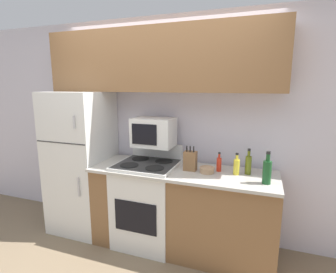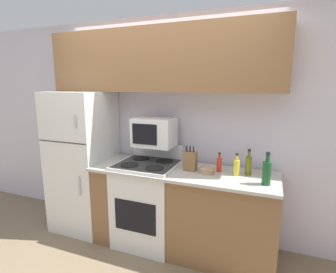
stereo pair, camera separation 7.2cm
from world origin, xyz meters
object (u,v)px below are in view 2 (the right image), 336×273
Objects in this scene: knife_block at (190,161)px; bottle_olive_oil at (248,165)px; stove at (148,201)px; bowl at (207,170)px; bottle_hot_sauce at (219,164)px; bottle_cooking_spray at (236,167)px; refrigerator at (83,161)px; bottle_wine_green at (267,172)px; microwave at (154,132)px.

bottle_olive_oil is at bearing 7.91° from knife_block.
stove reaches higher than bowl.
bottle_hot_sauce is 0.19m from bottle_cooking_spray.
refrigerator is 2.15m from bottle_wine_green.
bottle_wine_green is at bearing -29.49° from bottle_cooking_spray.
bottle_wine_green is at bearing -51.31° from bottle_olive_oil.
knife_block reaches higher than bottle_cooking_spray.
knife_block is 1.30× the size of bottle_hot_sauce.
knife_block is at bearing -177.14° from bottle_cooking_spray.
refrigerator is 1.97m from bottle_olive_oil.
bowl is 0.70× the size of bottle_cooking_spray.
bottle_wine_green is (0.17, -0.21, 0.02)m from bottle_olive_oil.
refrigerator is 7.76× the size of bottle_cooking_spray.
bottle_cooking_spray reaches higher than bowl.
microwave is at bearing 81.48° from stove.
bottle_hot_sauce is (-0.29, -0.01, -0.02)m from bottle_olive_oil.
refrigerator is 6.56× the size of knife_block.
microwave is 2.26× the size of bottle_hot_sauce.
bowl is 0.52× the size of bottle_wine_green.
stove is at bearing -174.70° from bottle_olive_oil.
bowl is at bearing -7.12° from knife_block.
bowl is 0.41m from bottle_olive_oil.
bottle_cooking_spray is (0.47, 0.02, -0.02)m from knife_block.
bottle_olive_oil is 1.18× the size of bottle_cooking_spray.
knife_block reaches higher than bowl.
bottle_cooking_spray is at bearing 150.51° from bottle_wine_green.
bottle_cooking_spray is (1.85, 0.01, 0.14)m from refrigerator.
refrigerator is at bearing 176.05° from bottle_wine_green.
bowl is (1.57, -0.04, 0.09)m from refrigerator.
refrigerator reaches higher than bottle_wine_green.
knife_block is 0.30m from bottle_hot_sauce.
knife_block is 1.00× the size of bottle_olive_oil.
knife_block is (1.39, -0.01, 0.16)m from refrigerator.
stove is 2.42× the size of microwave.
knife_block is 0.47m from bottle_cooking_spray.
microwave is 0.73m from bowl.
stove is 5.48× the size of bottle_hot_sauce.
refrigerator is 6.56× the size of bottle_olive_oil.
knife_block is 1.68× the size of bowl.
microwave is 1.74× the size of knife_block.
knife_block is at bearing 2.16° from stove.
bottle_hot_sauce is (0.29, 0.07, -0.02)m from knife_block.
stove is at bearing 179.61° from bowl.
knife_block is 0.87× the size of bottle_wine_green.
bowl is 0.77× the size of bottle_hot_sauce.
bottle_cooking_spray reaches higher than bottle_hot_sauce.
refrigerator reaches higher than bottle_cooking_spray.
bottle_wine_green is (1.21, -0.26, -0.24)m from microwave.
knife_block reaches higher than bottle_hot_sauce.
microwave is 0.97m from bottle_cooking_spray.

